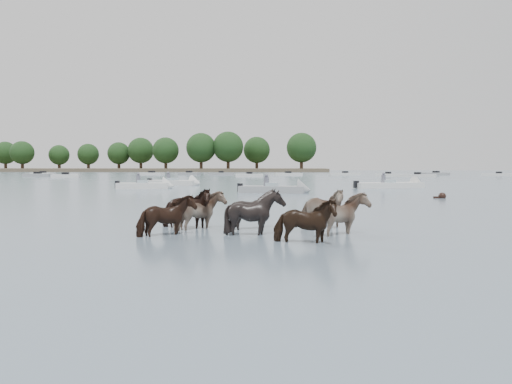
{
  "coord_description": "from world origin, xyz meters",
  "views": [
    {
      "loc": [
        -0.27,
        -13.02,
        1.9
      ],
      "look_at": [
        -1.43,
        2.14,
        1.1
      ],
      "focal_mm": 35.3,
      "sensor_mm": 36.0,
      "label": 1
    }
  ],
  "objects": [
    {
      "name": "motorboat_c",
      "position": [
        8.44,
        30.58,
        0.22
      ],
      "size": [
        6.65,
        3.89,
        1.92
      ],
      "rotation": [
        0.0,
        0.0,
        0.38
      ],
      "color": "silver",
      "rests_on": "ground"
    },
    {
      "name": "motorboat_f",
      "position": [
        -11.4,
        35.1,
        0.23
      ],
      "size": [
        5.76,
        2.9,
        1.92
      ],
      "rotation": [
        0.0,
        0.0,
        -0.25
      ],
      "color": "silver",
      "rests_on": "ground"
    },
    {
      "name": "pony_herd",
      "position": [
        -1.45,
        1.18,
        0.48
      ],
      "size": [
        6.38,
        4.57,
        1.46
      ],
      "color": "black",
      "rests_on": "ground"
    },
    {
      "name": "motorboat_b",
      "position": [
        -1.09,
        22.02,
        0.23
      ],
      "size": [
        5.24,
        2.05,
        1.92
      ],
      "rotation": [
        0.0,
        0.0,
        -0.09
      ],
      "color": "gray",
      "rests_on": "ground"
    },
    {
      "name": "ground",
      "position": [
        0.0,
        0.0,
        0.0
      ],
      "size": [
        400.0,
        400.0,
        0.0
      ],
      "primitive_type": "plane",
      "color": "#4C5D6E",
      "rests_on": "ground"
    },
    {
      "name": "distant_flotilla",
      "position": [
        0.82,
        79.91,
        0.26
      ],
      "size": [
        103.6,
        28.4,
        0.93
      ],
      "color": "silver",
      "rests_on": "ground"
    },
    {
      "name": "shoreline",
      "position": [
        -70.0,
        150.0,
        0.5
      ],
      "size": [
        160.0,
        30.0,
        1.0
      ],
      "primitive_type": "cube",
      "color": "#4C4233",
      "rests_on": "ground"
    },
    {
      "name": "swimming_pony",
      "position": [
        8.29,
        16.94,
        0.1
      ],
      "size": [
        0.72,
        0.44,
        0.44
      ],
      "color": "black",
      "rests_on": "ground"
    },
    {
      "name": "treeline",
      "position": [
        -62.26,
        149.1,
        6.81
      ],
      "size": [
        149.16,
        21.72,
        12.56
      ],
      "color": "#382619",
      "rests_on": "ground"
    },
    {
      "name": "motorboat_a",
      "position": [
        -12.06,
        27.85,
        0.23
      ],
      "size": [
        4.91,
        2.28,
        1.92
      ],
      "rotation": [
        0.0,
        0.0,
        0.15
      ],
      "color": "silver",
      "rests_on": "ground"
    }
  ]
}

